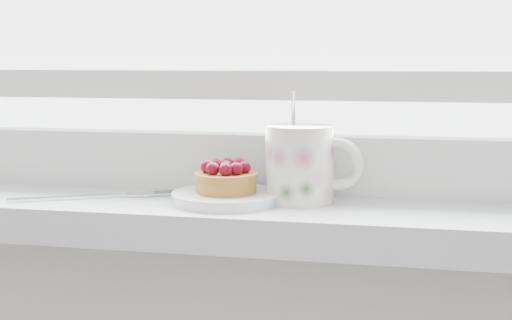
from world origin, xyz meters
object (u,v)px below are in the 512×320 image
(saucer, at_px, (226,197))
(floral_mug, at_px, (302,162))
(fork, at_px, (96,196))
(raspberry_tart, at_px, (226,178))

(saucer, height_order, floral_mug, floral_mug)
(saucer, distance_m, floral_mug, 0.09)
(fork, bearing_deg, floral_mug, 6.30)
(saucer, bearing_deg, fork, -178.05)
(raspberry_tart, height_order, fork, raspberry_tart)
(saucer, relative_size, fork, 0.66)
(raspberry_tart, xyz_separation_m, fork, (-0.16, -0.01, -0.03))
(raspberry_tart, relative_size, floral_mug, 0.57)
(saucer, bearing_deg, floral_mug, 14.26)
(saucer, height_order, fork, saucer)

